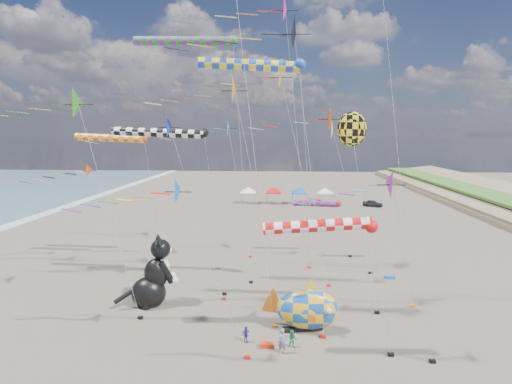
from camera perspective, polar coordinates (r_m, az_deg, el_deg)
The scene contains 28 objects.
delta_kite_0 at distance 42.63m, azimuth -23.06°, elevation 2.29°, with size 11.04×1.52×10.84m.
delta_kite_1 at distance 41.01m, azimuth 1.63°, elevation 24.31°, with size 15.30×2.84×26.58m.
delta_kite_2 at distance 31.09m, azimuth 4.36°, elevation 21.22°, with size 13.34×2.75×22.16m.
delta_kite_3 at distance 38.46m, azimuth 10.85°, elevation 10.00°, with size 12.28×2.62×16.38m.
delta_kite_4 at distance 23.60m, azimuth -11.78°, elevation -0.56°, with size 9.54×1.71×11.25m.
delta_kite_5 at distance 29.58m, azimuth -5.05°, elevation 13.73°, with size 10.91×2.15×17.77m.
delta_kite_6 at distance 43.22m, azimuth -5.53°, elevation 8.74°, with size 9.76×2.04×15.30m.
delta_kite_7 at distance 34.88m, azimuth 2.50°, elevation 15.69°, with size 13.03×2.24×19.51m.
delta_kite_8 at distance 32.46m, azimuth -13.30°, elevation 8.49°, with size 10.13×1.90×15.10m.
delta_kite_10 at distance 23.62m, azimuth 17.31°, elevation 0.38°, with size 8.07×1.82×11.69m.
delta_kite_11 at distance 31.04m, azimuth -25.23°, elevation 10.77°, with size 12.16×2.33×16.79m.
windsock_0 at distance 29.13m, azimuth -0.12°, elevation 17.54°, with size 8.76×0.82×18.73m.
windsock_1 at distance 36.70m, azimuth -9.67°, elevation 20.36°, with size 10.22×0.83×21.81m.
windsock_2 at distance 41.17m, azimuth -19.69°, elevation 7.18°, with size 8.45×0.75×13.57m.
windsock_3 at distance 44.39m, azimuth 8.99°, elevation -1.70°, with size 6.56×0.71×6.36m.
windsock_4 at distance 33.47m, azimuth -13.19°, elevation 8.13°, with size 9.24×0.73×14.03m.
windsock_5 at distance 24.07m, azimuth 9.63°, elevation -4.88°, with size 8.07×0.78×8.54m.
angelfish_kite at distance 31.66m, azimuth 13.19°, elevation 8.54°, with size 3.74×3.02×15.25m.
cat_inflatable at distance 33.11m, azimuth -14.68°, elevation -10.87°, with size 4.22×2.11×5.69m, color black, non-canonical shape.
fish_inflatable at distance 28.93m, azimuth 7.27°, elevation -16.23°, with size 5.84×2.84×3.79m.
person_adult at distance 26.47m, azimuth 3.82°, elevation -20.49°, with size 0.59×0.39×1.62m, color slate.
child_green at distance 27.21m, azimuth 5.20°, elevation -20.20°, with size 0.57×0.44×1.16m, color #1E8238.
child_blue at distance 27.73m, azimuth -1.45°, elevation -19.66°, with size 0.65×0.27×1.11m, color #281F9B.
kite_bag_0 at distance 29.22m, azimuth 4.66°, elevation -19.03°, with size 0.90×0.44×0.30m, color black.
kite_bag_1 at distance 27.37m, azimuth 1.58°, elevation -21.02°, with size 0.90×0.44×0.30m, color red.
kite_bag_2 at distance 40.59m, azimuth 18.56°, elevation -11.46°, with size 0.90×0.44×0.30m, color blue.
tent_row at distance 78.28m, azimuth 4.36°, elevation 0.57°, with size 19.20×4.20×3.80m.
parked_car at distance 78.65m, azimuth 16.34°, elevation -1.56°, with size 1.49×3.70×1.26m, color #26262D.
Camera 1 is at (0.27, -17.58, 13.51)m, focal length 28.00 mm.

